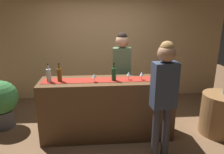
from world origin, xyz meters
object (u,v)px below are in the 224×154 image
(wine_glass_near_customer, at_px, (94,76))
(round_side_table, at_px, (220,114))
(potted_plant_tall, at_px, (1,101))
(wine_bottle_clear, at_px, (49,75))
(bartender, at_px, (122,67))
(wine_glass_mid_counter, at_px, (129,74))
(customer_sipping, at_px, (164,89))
(wine_bottle_green, at_px, (114,74))
(wine_glass_far_end, at_px, (142,74))
(wine_bottle_amber, at_px, (60,75))

(wine_glass_near_customer, xyz_separation_m, round_side_table, (2.23, 0.01, -0.77))
(potted_plant_tall, bearing_deg, wine_bottle_clear, -24.31)
(bartender, height_order, round_side_table, bartender)
(bartender, relative_size, potted_plant_tall, 1.91)
(wine_glass_near_customer, xyz_separation_m, wine_glass_mid_counter, (0.57, 0.07, 0.00))
(wine_glass_near_customer, relative_size, customer_sipping, 0.08)
(wine_bottle_green, distance_m, wine_glass_far_end, 0.46)
(wine_bottle_green, relative_size, bartender, 0.17)
(wine_bottle_green, bearing_deg, customer_sipping, -43.82)
(wine_bottle_amber, relative_size, round_side_table, 0.41)
(wine_bottle_amber, bearing_deg, round_side_table, -1.69)
(wine_glass_near_customer, height_order, potted_plant_tall, wine_glass_near_customer)
(wine_glass_mid_counter, bearing_deg, wine_glass_far_end, -5.48)
(wine_bottle_clear, height_order, customer_sipping, customer_sipping)
(wine_bottle_green, xyz_separation_m, wine_glass_mid_counter, (0.25, 0.02, -0.01))
(wine_bottle_green, xyz_separation_m, wine_bottle_amber, (-0.88, 0.03, 0.00))
(customer_sipping, xyz_separation_m, round_side_table, (1.26, 0.57, -0.73))
(wine_bottle_amber, xyz_separation_m, wine_glass_near_customer, (0.56, -0.09, -0.01))
(wine_bottle_amber, distance_m, round_side_table, 2.89)
(wine_glass_near_customer, height_order, customer_sipping, customer_sipping)
(wine_bottle_clear, relative_size, wine_glass_mid_counter, 2.10)
(round_side_table, height_order, potted_plant_tall, potted_plant_tall)
(wine_glass_far_end, height_order, bartender, bartender)
(wine_glass_mid_counter, xyz_separation_m, bartender, (-0.04, 0.61, -0.04))
(wine_bottle_green, distance_m, wine_bottle_amber, 0.88)
(wine_bottle_amber, bearing_deg, wine_glass_far_end, -1.61)
(wine_bottle_green, bearing_deg, potted_plant_tall, 166.89)
(wine_glass_mid_counter, xyz_separation_m, potted_plant_tall, (-2.31, 0.46, -0.61))
(wine_bottle_clear, xyz_separation_m, wine_glass_near_customer, (0.73, -0.08, -0.01))
(wine_bottle_green, distance_m, bartender, 0.66)
(wine_glass_far_end, relative_size, round_side_table, 0.19)
(wine_bottle_clear, bearing_deg, customer_sipping, -20.74)
(wine_bottle_amber, height_order, wine_glass_mid_counter, wine_bottle_amber)
(wine_bottle_amber, height_order, customer_sipping, customer_sipping)
(wine_bottle_clear, xyz_separation_m, potted_plant_tall, (-1.01, 0.46, -0.61))
(round_side_table, bearing_deg, wine_bottle_amber, 178.31)
(wine_bottle_clear, xyz_separation_m, wine_bottle_green, (1.05, -0.02, 0.00))
(wine_bottle_green, relative_size, wine_glass_mid_counter, 2.10)
(wine_bottle_clear, height_order, wine_bottle_green, same)
(bartender, distance_m, customer_sipping, 1.31)
(wine_bottle_amber, distance_m, wine_glass_near_customer, 0.57)
(potted_plant_tall, bearing_deg, wine_glass_mid_counter, -11.32)
(wine_glass_far_end, distance_m, round_side_table, 1.64)
(wine_glass_mid_counter, bearing_deg, round_side_table, -2.24)
(wine_bottle_green, xyz_separation_m, bartender, (0.21, 0.62, -0.05))
(wine_glass_near_customer, bearing_deg, wine_bottle_amber, 170.78)
(wine_glass_far_end, height_order, potted_plant_tall, wine_glass_far_end)
(potted_plant_tall, bearing_deg, wine_glass_far_end, -10.84)
(wine_bottle_green, height_order, wine_bottle_amber, same)
(customer_sipping, relative_size, round_side_table, 2.37)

